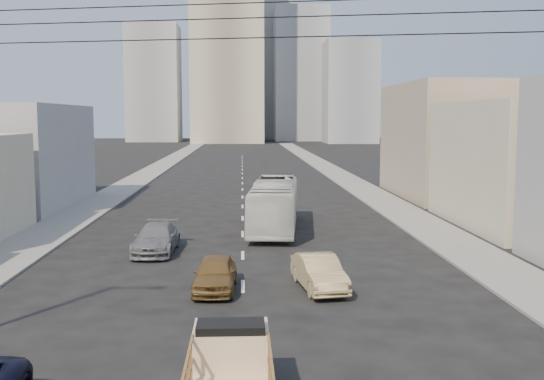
{
  "coord_description": "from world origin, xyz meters",
  "views": [
    {
      "loc": [
        0.0,
        -11.83,
        6.97
      ],
      "look_at": [
        1.43,
        18.67,
        3.5
      ],
      "focal_mm": 42.0,
      "sensor_mm": 36.0,
      "label": 1
    }
  ],
  "objects": [
    {
      "name": "sedan_tan",
      "position": [
        3.11,
        13.43,
        0.7
      ],
      "size": [
        2.08,
        4.42,
        1.4
      ],
      "primitive_type": "imported",
      "rotation": [
        0.0,
        0.0,
        0.15
      ],
      "color": "tan",
      "rests_on": "ground"
    },
    {
      "name": "bldg_right_far",
      "position": [
        20.0,
        44.0,
        5.0
      ],
      "size": [
        12.0,
        16.0,
        10.0
      ],
      "primitive_type": "cube",
      "color": "tan",
      "rests_on": "ground"
    },
    {
      "name": "sedan_brown",
      "position": [
        -1.12,
        13.42,
        0.7
      ],
      "size": [
        1.82,
        4.16,
        1.4
      ],
      "primitive_type": "imported",
      "rotation": [
        0.0,
        0.0,
        -0.04
      ],
      "color": "brown",
      "rests_on": "ground"
    },
    {
      "name": "lane_dashes",
      "position": [
        0.0,
        53.0,
        0.01
      ],
      "size": [
        0.15,
        104.0,
        0.01
      ],
      "color": "silver",
      "rests_on": "ground"
    },
    {
      "name": "city_bus",
      "position": [
        2.0,
        27.45,
        1.58
      ],
      "size": [
        3.76,
        11.53,
        3.16
      ],
      "primitive_type": "imported",
      "rotation": [
        0.0,
        0.0,
        -0.1
      ],
      "color": "silver",
      "rests_on": "ground"
    },
    {
      "name": "midrise_nw",
      "position": [
        -26.0,
        180.0,
        17.0
      ],
      "size": [
        15.0,
        15.0,
        34.0
      ],
      "primitive_type": "cube",
      "color": "#919399",
      "rests_on": "ground"
    },
    {
      "name": "midrise_back",
      "position": [
        6.0,
        200.0,
        22.0
      ],
      "size": [
        18.0,
        18.0,
        44.0
      ],
      "primitive_type": "cube",
      "color": "#959598",
      "rests_on": "ground"
    },
    {
      "name": "sedan_grey",
      "position": [
        -4.49,
        20.9,
        0.73
      ],
      "size": [
        2.2,
        5.11,
        1.47
      ],
      "primitive_type": "imported",
      "rotation": [
        0.0,
        0.0,
        -0.03
      ],
      "color": "slate",
      "rests_on": "ground"
    },
    {
      "name": "midrise_east",
      "position": [
        30.0,
        165.0,
        14.0
      ],
      "size": [
        14.0,
        14.0,
        28.0
      ],
      "primitive_type": "cube",
      "color": "#919399",
      "rests_on": "ground"
    },
    {
      "name": "sidewalk_right",
      "position": [
        11.75,
        70.0,
        0.06
      ],
      "size": [
        3.5,
        180.0,
        0.12
      ],
      "primitive_type": "cube",
      "color": "slate",
      "rests_on": "ground"
    },
    {
      "name": "midrise_ne",
      "position": [
        18.0,
        185.0,
        20.0
      ],
      "size": [
        16.0,
        16.0,
        40.0
      ],
      "primitive_type": "cube",
      "color": "#919399",
      "rests_on": "ground"
    },
    {
      "name": "sidewalk_left",
      "position": [
        -11.75,
        70.0,
        0.06
      ],
      "size": [
        3.5,
        180.0,
        0.12
      ],
      "primitive_type": "cube",
      "color": "slate",
      "rests_on": "ground"
    },
    {
      "name": "flatbed_pickup",
      "position": [
        -0.31,
        2.68,
        1.09
      ],
      "size": [
        1.95,
        4.41,
        1.9
      ],
      "color": "beige",
      "rests_on": "ground"
    },
    {
      "name": "overhead_wires",
      "position": [
        0.0,
        1.5,
        8.97
      ],
      "size": [
        23.01,
        5.02,
        0.72
      ],
      "color": "black",
      "rests_on": "ground"
    },
    {
      "name": "high_rise_tower",
      "position": [
        -4.0,
        170.0,
        30.0
      ],
      "size": [
        20.0,
        20.0,
        60.0
      ],
      "primitive_type": "cube",
      "color": "gray",
      "rests_on": "ground"
    }
  ]
}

